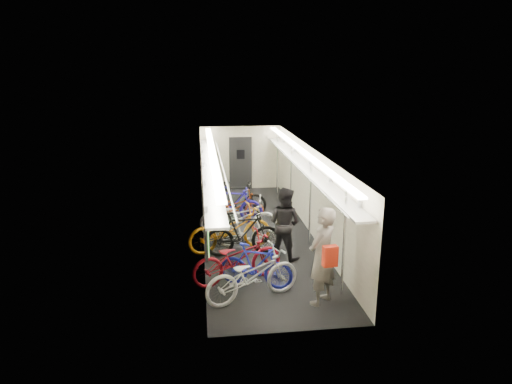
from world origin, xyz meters
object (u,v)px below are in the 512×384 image
object	(u,v)px
passenger_mid	(284,223)
bicycle_0	(252,275)
bicycle_1	(256,265)
passenger_near	(322,256)
backpack	(330,256)

from	to	relation	value
passenger_mid	bicycle_0	bearing A→B (deg)	104.01
bicycle_1	passenger_near	xyz separation A→B (m)	(1.19, -0.84, 0.51)
bicycle_1	backpack	size ratio (longest dim) A/B	4.20
passenger_near	passenger_mid	size ratio (longest dim) A/B	1.12
bicycle_1	backpack	bearing A→B (deg)	-120.78
backpack	bicycle_1	bearing A→B (deg)	119.93
passenger_mid	bicycle_1	bearing A→B (deg)	99.62
passenger_near	passenger_mid	xyz separation A→B (m)	(-0.31, 2.29, -0.10)
passenger_near	passenger_mid	world-z (taller)	passenger_near
bicycle_0	passenger_mid	world-z (taller)	passenger_mid
passenger_near	backpack	bearing A→B (deg)	42.66
bicycle_0	bicycle_1	world-z (taller)	bicycle_0
bicycle_0	passenger_near	distance (m)	1.43
bicycle_0	passenger_mid	size ratio (longest dim) A/B	1.14
bicycle_1	passenger_mid	bearing A→B (deg)	-8.54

